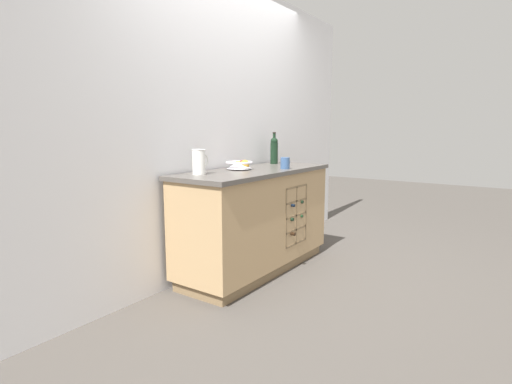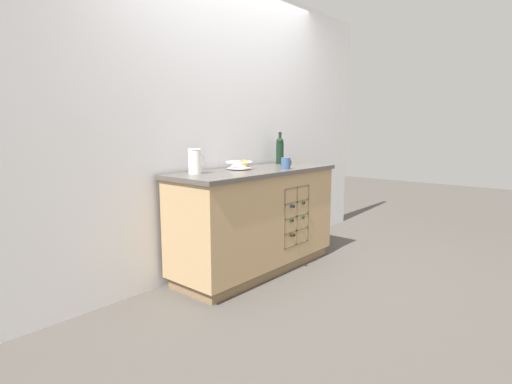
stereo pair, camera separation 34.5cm
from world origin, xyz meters
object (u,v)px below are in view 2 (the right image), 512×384
object	(u,v)px
fruit_bowl	(240,164)
standing_wine_bottle	(280,150)
white_pitcher	(195,161)
ceramic_mug	(286,163)

from	to	relation	value
fruit_bowl	standing_wine_bottle	distance (m)	0.67
fruit_bowl	standing_wine_bottle	size ratio (longest dim) A/B	0.74
white_pitcher	standing_wine_bottle	distance (m)	1.14
white_pitcher	ceramic_mug	distance (m)	0.82
fruit_bowl	white_pitcher	bearing A→B (deg)	177.13
fruit_bowl	ceramic_mug	xyz separation A→B (m)	(0.28, -0.28, 0.01)
standing_wine_bottle	white_pitcher	bearing A→B (deg)	-177.66
fruit_bowl	white_pitcher	xyz separation A→B (m)	(-0.48, 0.02, 0.06)
fruit_bowl	white_pitcher	size ratio (longest dim) A/B	1.20
fruit_bowl	standing_wine_bottle	bearing A→B (deg)	6.11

